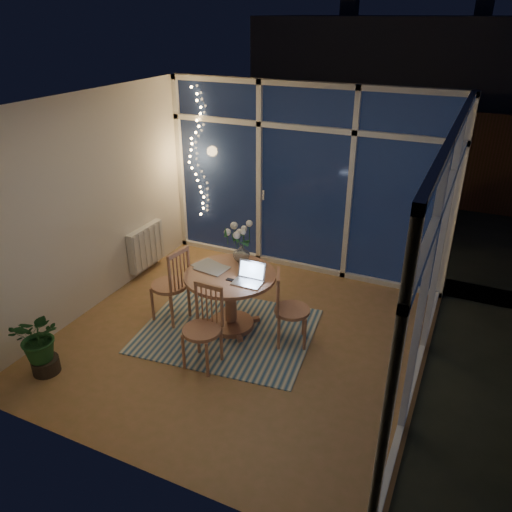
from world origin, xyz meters
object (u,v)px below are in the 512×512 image
object	(u,v)px
chair_left	(169,283)
flower_vase	(241,253)
chair_right	(292,309)
chair_front	(202,329)
potted_plant	(40,341)
laptop	(248,274)
dining_table	(231,301)

from	to	relation	value
chair_left	flower_vase	xyz separation A→B (m)	(0.71, 0.49, 0.33)
chair_right	chair_front	bearing A→B (deg)	115.14
chair_front	potted_plant	distance (m)	1.63
chair_front	potted_plant	xyz separation A→B (m)	(-1.42, -0.79, -0.08)
chair_left	laptop	bearing A→B (deg)	99.68
chair_right	potted_plant	world-z (taller)	chair_right
dining_table	flower_vase	xyz separation A→B (m)	(-0.03, 0.35, 0.46)
chair_front	laptop	bearing A→B (deg)	73.04
chair_front	flower_vase	world-z (taller)	flower_vase
chair_front	laptop	world-z (taller)	laptop
chair_right	chair_front	distance (m)	1.03
dining_table	chair_front	xyz separation A→B (m)	(0.06, -0.75, 0.10)
chair_left	chair_right	xyz separation A→B (m)	(1.50, 0.15, -0.04)
dining_table	flower_vase	size ratio (longest dim) A/B	4.99
chair_right	chair_front	size ratio (longest dim) A/B	0.99
flower_vase	potted_plant	distance (m)	2.36
laptop	flower_vase	xyz separation A→B (m)	(-0.30, 0.46, -0.01)
flower_vase	laptop	bearing A→B (deg)	-56.56
dining_table	flower_vase	bearing A→B (deg)	94.56
chair_front	potted_plant	bearing A→B (deg)	-149.17
chair_right	flower_vase	bearing A→B (deg)	44.55
chair_right	potted_plant	xyz separation A→B (m)	(-2.12, -1.55, -0.07)
chair_left	laptop	size ratio (longest dim) A/B	3.06
dining_table	chair_front	world-z (taller)	chair_front
chair_right	chair_front	xyz separation A→B (m)	(-0.70, -0.76, 0.01)
chair_left	laptop	xyz separation A→B (m)	(1.02, 0.03, 0.34)
chair_left	chair_front	world-z (taller)	chair_left
dining_table	potted_plant	world-z (taller)	potted_plant
potted_plant	chair_right	bearing A→B (deg)	36.13
chair_right	laptop	bearing A→B (deg)	81.71
dining_table	potted_plant	bearing A→B (deg)	-131.55
chair_left	dining_table	bearing A→B (deg)	108.79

